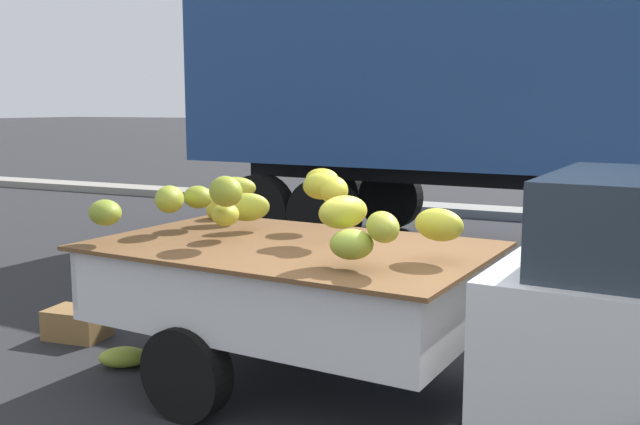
% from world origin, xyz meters
% --- Properties ---
extents(curb_strip, '(80.00, 0.80, 0.16)m').
position_xyz_m(curb_strip, '(0.00, 9.26, 0.08)').
color(curb_strip, gray).
rests_on(curb_strip, ground).
extents(pickup_truck, '(5.06, 2.12, 1.70)m').
position_xyz_m(pickup_truck, '(0.79, 0.11, 0.89)').
color(pickup_truck, white).
rests_on(pickup_truck, ground).
extents(semi_trailer, '(12.12, 3.24, 3.95)m').
position_xyz_m(semi_trailer, '(0.62, 5.76, 2.54)').
color(semi_trailer, navy).
rests_on(semi_trailer, ground).
extents(fallen_banana_bunch_near_tailgate, '(0.46, 0.40, 0.16)m').
position_xyz_m(fallen_banana_bunch_near_tailgate, '(-2.53, 0.03, 0.08)').
color(fallen_banana_bunch_near_tailgate, '#96A932').
rests_on(fallen_banana_bunch_near_tailgate, ground).
extents(produce_crate, '(0.56, 0.42, 0.27)m').
position_xyz_m(produce_crate, '(-3.40, 0.42, 0.13)').
color(produce_crate, olive).
rests_on(produce_crate, ground).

